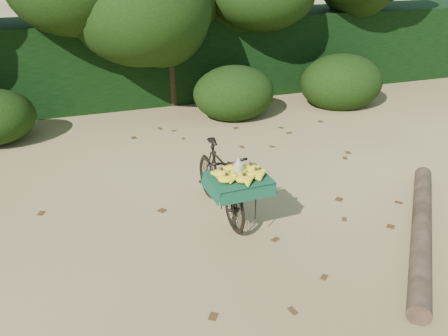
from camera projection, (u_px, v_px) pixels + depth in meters
name	position (u px, v px, depth m)	size (l,w,h in m)	color
ground	(239.00, 241.00, 5.70)	(80.00, 80.00, 0.00)	tan
vendor_bicycle	(221.00, 180.00, 6.08)	(0.72, 1.71, 0.97)	black
fallen_log	(421.00, 228.00, 5.75)	(0.23, 0.23, 3.23)	brown
hedge_backdrop	(141.00, 58.00, 10.70)	(26.00, 1.80, 1.80)	black
tree_row	(112.00, 13.00, 9.35)	(14.50, 2.00, 4.00)	black
bush_clumps	(186.00, 100.00, 9.33)	(8.80, 1.70, 0.90)	black
leaf_litter	(222.00, 215.00, 6.26)	(7.00, 7.30, 0.01)	#442A12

